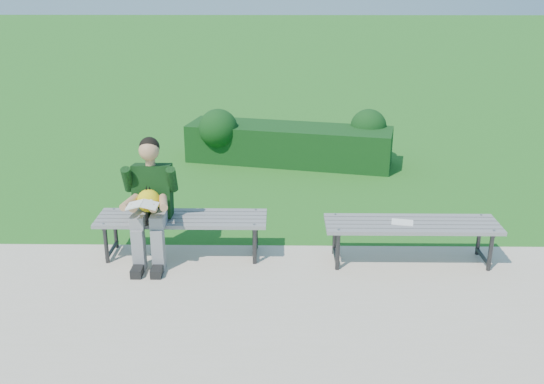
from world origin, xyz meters
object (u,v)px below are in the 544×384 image
Objects in this scene: bench_right at (412,227)px; paper_sheet at (402,222)px; hedge at (288,141)px; seated_boy at (150,198)px; bench_left at (182,222)px.

bench_right reaches higher than paper_sheet.
hedge is 13.60× the size of paper_sheet.
seated_boy is at bearing -112.18° from hedge.
seated_boy reaches higher than bench_right.
paper_sheet is at bearing 180.00° from bench_right.
seated_boy is (-0.30, -0.09, 0.30)m from bench_left.
hedge is at bearing 67.82° from seated_boy.
hedge is at bearing 107.38° from paper_sheet.
seated_boy is at bearing 179.34° from bench_right.
bench_left is at bearing 176.89° from paper_sheet.
hedge reaches higher than bench_right.
bench_right is at bearing -71.20° from hedge.
paper_sheet is (-0.10, 0.00, 0.06)m from bench_right.
hedge is 1.87× the size of bench_right.
bench_right is 0.12m from paper_sheet.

